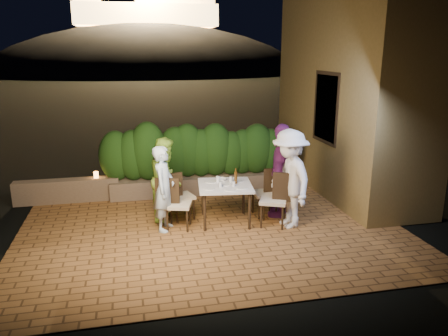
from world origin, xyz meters
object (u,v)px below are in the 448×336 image
object	(u,v)px
dining_table	(225,203)
parapet_lamp	(96,175)
diner_green	(166,179)
diner_white	(289,179)
diner_purple	(281,170)
chair_right_front	(273,199)
diner_blue	(164,189)
chair_left_back	(181,195)
chair_right_back	(265,192)
bowl	(221,179)
chair_left_front	(179,204)
beer_bottle	(236,176)

from	to	relation	value
dining_table	parapet_lamp	xyz separation A→B (m)	(-2.48, 1.88, 0.20)
diner_green	diner_white	world-z (taller)	diner_white
diner_white	diner_purple	distance (m)	0.57
dining_table	chair_right_front	bearing A→B (deg)	-23.08
chair_right_front	parapet_lamp	world-z (taller)	chair_right_front
diner_blue	dining_table	bearing A→B (deg)	-63.85
chair_left_back	diner_blue	bearing A→B (deg)	-144.05
chair_right_back	bowl	bearing A→B (deg)	-9.57
bowl	chair_right_back	xyz separation A→B (m)	(0.86, -0.11, -0.29)
parapet_lamp	bowl	bearing A→B (deg)	-32.85
chair_right_front	diner_purple	distance (m)	0.70
chair_left_back	chair_left_front	bearing A→B (deg)	-119.37
chair_left_back	diner_white	bearing A→B (deg)	-39.40
bowl	diner_blue	size ratio (longest dim) A/B	0.12
chair_left_back	diner_purple	bearing A→B (deg)	-23.54
dining_table	bowl	distance (m)	0.49
dining_table	diner_purple	bearing A→B (deg)	5.65
chair_right_back	chair_left_front	bearing A→B (deg)	7.30
diner_white	diner_purple	bearing A→B (deg)	167.35
chair_left_back	diner_green	xyz separation A→B (m)	(-0.27, 0.07, 0.34)
bowl	chair_left_back	size ratio (longest dim) A/B	0.20
beer_bottle	chair_right_back	xyz separation A→B (m)	(0.64, 0.15, -0.42)
beer_bottle	chair_right_front	world-z (taller)	beer_bottle
diner_purple	dining_table	bearing A→B (deg)	-54.67
chair_left_front	chair_right_back	distance (m)	1.77
beer_bottle	diner_purple	size ratio (longest dim) A/B	0.16
diner_green	diner_purple	world-z (taller)	diner_purple
chair_left_front	chair_left_back	xyz separation A→B (m)	(0.11, 0.48, -0.01)
diner_purple	parapet_lamp	world-z (taller)	diner_purple
diner_blue	diner_white	world-z (taller)	diner_white
bowl	diner_purple	xyz separation A→B (m)	(1.18, -0.17, 0.16)
chair_left_back	chair_right_front	xyz separation A→B (m)	(1.64, -0.72, 0.05)
diner_blue	diner_purple	bearing A→B (deg)	-63.85
parapet_lamp	beer_bottle	bearing A→B (deg)	-34.57
diner_purple	parapet_lamp	bearing A→B (deg)	-86.15
dining_table	chair_right_front	distance (m)	0.93
bowl	chair_left_front	bearing A→B (deg)	-155.68
diner_blue	chair_right_back	bearing A→B (deg)	-61.40
bowl	chair_left_back	xyz separation A→B (m)	(-0.78, 0.08, -0.30)
chair_left_front	diner_white	size ratio (longest dim) A/B	0.52
beer_bottle	diner_blue	distance (m)	1.38
parapet_lamp	diner_white	bearing A→B (deg)	-32.92
chair_left_front	diner_green	world-z (taller)	diner_green
bowl	parapet_lamp	xyz separation A→B (m)	(-2.47, 1.59, -0.20)
diner_blue	bowl	bearing A→B (deg)	-50.27
chair_right_front	diner_blue	world-z (taller)	diner_blue
dining_table	chair_left_front	distance (m)	0.92
diner_purple	diner_blue	bearing A→B (deg)	-54.67
chair_right_front	bowl	bearing A→B (deg)	-12.40
chair_right_back	chair_left_back	bearing A→B (deg)	-8.67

